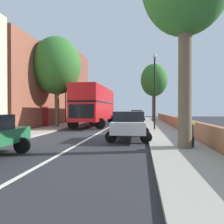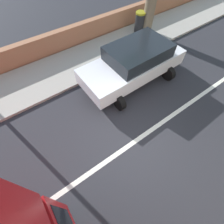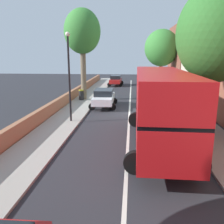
% 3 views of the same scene
% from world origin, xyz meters
% --- Properties ---
extents(ground_plane, '(84.00, 84.00, 0.00)m').
position_xyz_m(ground_plane, '(0.00, 0.00, 0.00)').
color(ground_plane, '#28282D').
extents(road_centre_line, '(0.16, 54.00, 0.01)m').
position_xyz_m(road_centre_line, '(0.00, 0.00, 0.00)').
color(road_centre_line, silver).
rests_on(road_centre_line, ground).
extents(sidewalk_right, '(2.60, 60.00, 0.12)m').
position_xyz_m(sidewalk_right, '(4.90, 0.00, 0.06)').
color(sidewalk_right, '#9E998E').
rests_on(sidewalk_right, ground).
extents(boundary_wall_right, '(0.36, 54.00, 1.06)m').
position_xyz_m(boundary_wall_right, '(6.45, 0.00, 0.53)').
color(boundary_wall_right, '#9E6647').
rests_on(boundary_wall_right, ground).
extents(parked_car_white_right_2, '(2.55, 4.56, 1.67)m').
position_xyz_m(parked_car_white_right_2, '(2.50, -2.00, 0.95)').
color(parked_car_white_right_2, silver).
rests_on(parked_car_white_right_2, ground).
extents(litter_bin_right, '(0.55, 0.55, 1.10)m').
position_xyz_m(litter_bin_right, '(5.30, -4.79, 0.67)').
color(litter_bin_right, black).
rests_on(litter_bin_right, sidewalk_right).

